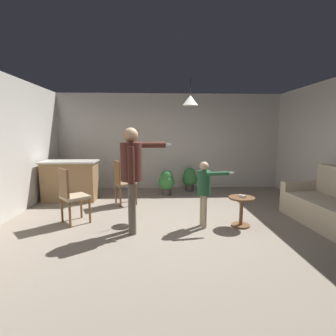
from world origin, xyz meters
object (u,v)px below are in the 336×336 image
at_px(dining_chair_near_wall, 122,181).
at_px(potted_plant_corner, 190,178).
at_px(person_adult, 132,168).
at_px(kitchen_counter, 71,180).
at_px(potted_plant_by_wall, 167,181).
at_px(side_table_by_couch, 241,208).
at_px(spare_remote_on_table, 242,196).
at_px(couch_floral, 334,207).
at_px(dining_chair_by_counter, 71,194).
at_px(person_child, 204,187).

bearing_deg(dining_chair_near_wall, potted_plant_corner, 102.96).
distance_m(person_adult, potted_plant_corner, 3.27).
bearing_deg(kitchen_counter, dining_chair_near_wall, -19.36).
distance_m(dining_chair_near_wall, potted_plant_corner, 2.14).
bearing_deg(potted_plant_by_wall, side_table_by_couch, -62.24).
bearing_deg(kitchen_counter, potted_plant_corner, 16.04).
xyz_separation_m(dining_chair_near_wall, spare_remote_on_table, (2.23, -1.46, -0.01)).
relative_size(couch_floral, dining_chair_by_counter, 1.85).
relative_size(potted_plant_by_wall, spare_remote_on_table, 4.99).
relative_size(couch_floral, kitchen_counter, 1.46).
xyz_separation_m(dining_chair_by_counter, dining_chair_near_wall, (0.74, 1.18, 0.00)).
bearing_deg(potted_plant_corner, person_adult, -113.87).
bearing_deg(side_table_by_couch, kitchen_counter, 151.70).
height_order(kitchen_counter, dining_chair_by_counter, dining_chair_by_counter).
xyz_separation_m(dining_chair_by_counter, spare_remote_on_table, (2.97, -0.27, -0.01)).
height_order(person_child, spare_remote_on_table, person_child).
relative_size(side_table_by_couch, person_child, 0.46).
distance_m(dining_chair_by_counter, dining_chair_near_wall, 1.40).
bearing_deg(person_adult, couch_floral, 87.12).
bearing_deg(side_table_by_couch, spare_remote_on_table, -78.40).
bearing_deg(potted_plant_by_wall, dining_chair_by_counter, -130.94).
bearing_deg(couch_floral, potted_plant_corner, 34.33).
height_order(side_table_by_couch, person_child, person_child).
bearing_deg(couch_floral, spare_remote_on_table, 85.51).
distance_m(side_table_by_couch, potted_plant_by_wall, 2.59).
bearing_deg(dining_chair_by_counter, potted_plant_by_wall, 98.69).
bearing_deg(couch_floral, dining_chair_near_wall, 65.49).
distance_m(kitchen_counter, side_table_by_couch, 4.00).
relative_size(dining_chair_near_wall, potted_plant_corner, 1.55).
bearing_deg(potted_plant_corner, side_table_by_couch, -78.76).
distance_m(person_child, dining_chair_by_counter, 2.34).
relative_size(side_table_by_couch, potted_plant_corner, 0.80).
xyz_separation_m(person_adult, dining_chair_near_wall, (-0.39, 1.62, -0.50)).
distance_m(potted_plant_corner, spare_remote_on_table, 2.83).
bearing_deg(potted_plant_corner, dining_chair_near_wall, -142.10).
relative_size(person_adult, spare_remote_on_table, 13.02).
bearing_deg(spare_remote_on_table, couch_floral, -1.20).
distance_m(person_adult, dining_chair_by_counter, 1.31).
relative_size(person_child, potted_plant_by_wall, 1.74).
distance_m(couch_floral, kitchen_counter, 5.49).
height_order(couch_floral, spare_remote_on_table, couch_floral).
height_order(couch_floral, side_table_by_couch, couch_floral).
bearing_deg(dining_chair_by_counter, dining_chair_near_wall, 107.44).
bearing_deg(person_child, potted_plant_by_wall, -174.67).
bearing_deg(kitchen_counter, person_adult, -50.95).
height_order(dining_chair_by_counter, potted_plant_by_wall, dining_chair_by_counter).
relative_size(person_adult, potted_plant_by_wall, 2.61).
bearing_deg(dining_chair_by_counter, side_table_by_couch, 44.64).
relative_size(person_adult, dining_chair_near_wall, 1.69).
bearing_deg(dining_chair_by_counter, person_adult, 28.66).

